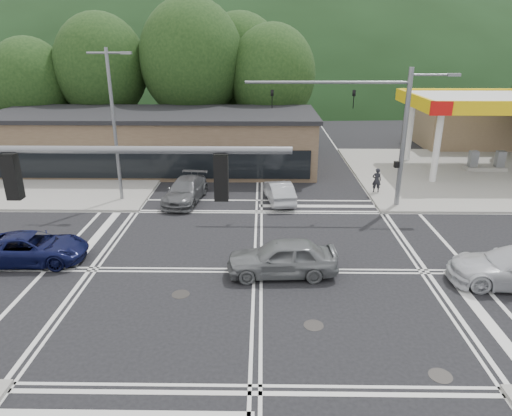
{
  "coord_description": "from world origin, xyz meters",
  "views": [
    {
      "loc": [
        0.18,
        -17.54,
        9.36
      ],
      "look_at": [
        -0.13,
        4.04,
        1.4
      ],
      "focal_mm": 32.0,
      "sensor_mm": 36.0,
      "label": 1
    }
  ],
  "objects_px": {
    "car_northbound": "(185,190)",
    "car_grey_center": "(282,258)",
    "pedestrian": "(377,180)",
    "car_blue_west": "(31,248)",
    "car_queue_b": "(276,156)",
    "car_queue_a": "(279,192)"
  },
  "relations": [
    {
      "from": "pedestrian",
      "to": "car_blue_west",
      "type": "bearing_deg",
      "value": 32.26
    },
    {
      "from": "car_blue_west",
      "to": "pedestrian",
      "type": "xyz_separation_m",
      "value": [
        17.59,
        9.8,
        0.27
      ]
    },
    {
      "from": "car_blue_west",
      "to": "pedestrian",
      "type": "distance_m",
      "value": 20.14
    },
    {
      "from": "car_queue_b",
      "to": "pedestrian",
      "type": "height_order",
      "value": "pedestrian"
    },
    {
      "from": "car_blue_west",
      "to": "car_queue_b",
      "type": "xyz_separation_m",
      "value": [
        11.38,
        17.24,
        0.05
      ]
    },
    {
      "from": "car_queue_b",
      "to": "pedestrian",
      "type": "xyz_separation_m",
      "value": [
        6.21,
        -7.44,
        0.22
      ]
    },
    {
      "from": "car_queue_a",
      "to": "car_queue_b",
      "type": "xyz_separation_m",
      "value": [
        0.07,
        8.97,
        0.07
      ]
    },
    {
      "from": "car_blue_west",
      "to": "car_queue_a",
      "type": "distance_m",
      "value": 14.02
    },
    {
      "from": "car_queue_a",
      "to": "car_blue_west",
      "type": "bearing_deg",
      "value": 27.1
    },
    {
      "from": "car_blue_west",
      "to": "car_grey_center",
      "type": "bearing_deg",
      "value": -98.47
    },
    {
      "from": "car_northbound",
      "to": "car_queue_a",
      "type": "bearing_deg",
      "value": 7.56
    },
    {
      "from": "car_blue_west",
      "to": "car_grey_center",
      "type": "distance_m",
      "value": 11.17
    },
    {
      "from": "car_blue_west",
      "to": "car_queue_b",
      "type": "distance_m",
      "value": 20.66
    },
    {
      "from": "car_queue_a",
      "to": "car_queue_b",
      "type": "relative_size",
      "value": 0.94
    },
    {
      "from": "car_blue_west",
      "to": "car_northbound",
      "type": "bearing_deg",
      "value": -37.1
    },
    {
      "from": "car_blue_west",
      "to": "car_queue_a",
      "type": "xyz_separation_m",
      "value": [
        11.31,
        8.28,
        -0.02
      ]
    },
    {
      "from": "pedestrian",
      "to": "car_grey_center",
      "type": "bearing_deg",
      "value": 62.24
    },
    {
      "from": "car_northbound",
      "to": "car_grey_center",
      "type": "bearing_deg",
      "value": -51.57
    },
    {
      "from": "car_blue_west",
      "to": "pedestrian",
      "type": "relative_size",
      "value": 3.06
    },
    {
      "from": "car_queue_b",
      "to": "car_grey_center",
      "type": "bearing_deg",
      "value": 95.32
    },
    {
      "from": "car_grey_center",
      "to": "car_queue_a",
      "type": "bearing_deg",
      "value": 176.15
    },
    {
      "from": "car_queue_a",
      "to": "pedestrian",
      "type": "distance_m",
      "value": 6.47
    }
  ]
}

